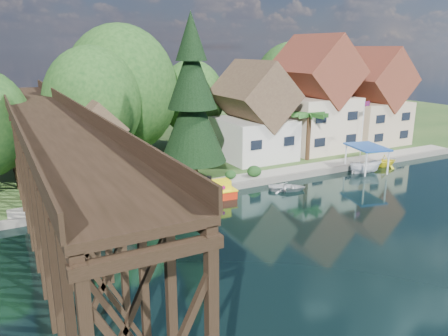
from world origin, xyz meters
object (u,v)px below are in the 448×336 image
(house_left, at_px, (253,118))
(conifer, at_px, (192,102))
(trestle_bridge, at_px, (50,161))
(boat_white_a, at_px, (287,187))
(tugboat, at_px, (219,191))
(boat_yellow, at_px, (385,160))
(palm_tree, at_px, (309,116))
(house_center, at_px, (314,101))
(shed, at_px, (96,148))
(flagpole, at_px, (363,123))
(house_right, at_px, (370,103))
(boat_canopy, at_px, (366,161))

(house_left, height_order, conifer, conifer)
(trestle_bridge, relative_size, boat_white_a, 12.85)
(trestle_bridge, relative_size, tugboat, 13.98)
(conifer, xyz_separation_m, boat_yellow, (21.50, -3.97, -7.18))
(house_left, bearing_deg, palm_tree, -38.10)
(house_center, xyz_separation_m, palm_tree, (-4.12, -4.33, -0.96))
(boat_white_a, bearing_deg, palm_tree, -19.70)
(shed, bearing_deg, flagpole, -8.61)
(flagpole, distance_m, tugboat, 21.08)
(shed, bearing_deg, palm_tree, -5.81)
(trestle_bridge, relative_size, palm_tree, 7.78)
(shed, relative_size, boat_white_a, 2.28)
(house_left, distance_m, tugboat, 14.10)
(trestle_bridge, relative_size, flagpole, 6.74)
(house_right, relative_size, tugboat, 3.94)
(house_right, relative_size, flagpole, 1.90)
(house_center, xyz_separation_m, conifer, (-18.67, -5.33, 1.51))
(house_center, height_order, boat_white_a, house_center)
(conifer, bearing_deg, house_left, 26.52)
(boat_yellow, bearing_deg, flagpole, 24.39)
(house_left, xyz_separation_m, boat_white_a, (-2.74, -10.44, -4.78))
(flagpole, bearing_deg, boat_white_a, -161.70)
(conifer, distance_m, palm_tree, 14.80)
(trestle_bridge, relative_size, boat_canopy, 8.64)
(house_left, height_order, house_right, house_right)
(boat_white_a, xyz_separation_m, boat_canopy, (10.72, 0.81, 0.89))
(shed, relative_size, flagpole, 1.20)
(tugboat, relative_size, boat_canopy, 0.62)
(house_right, xyz_separation_m, boat_yellow, (-6.18, -8.80, -5.03))
(boat_canopy, bearing_deg, boat_yellow, 12.30)
(house_left, distance_m, conifer, 11.17)
(tugboat, height_order, boat_white_a, tugboat)
(shed, xyz_separation_m, boat_white_a, (15.26, -8.94, -3.47))
(shed, xyz_separation_m, tugboat, (8.62, -8.03, -3.17))
(house_right, xyz_separation_m, shed, (-36.00, -1.50, -1.95))
(shed, bearing_deg, boat_white_a, -30.37)
(trestle_bridge, xyz_separation_m, palm_tree, (27.88, 7.00, 0.11))
(house_right, relative_size, palm_tree, 2.19)
(house_left, xyz_separation_m, tugboat, (-9.38, -9.53, -4.48))
(palm_tree, bearing_deg, boat_white_a, -139.04)
(flagpole, bearing_deg, house_center, 107.55)
(boat_yellow, bearing_deg, house_right, -26.15)
(tugboat, bearing_deg, house_center, 28.62)
(boat_white_a, distance_m, boat_yellow, 14.66)
(flagpole, distance_m, boat_white_a, 15.08)
(conifer, relative_size, boat_white_a, 4.49)
(boat_white_a, bearing_deg, flagpole, -42.36)
(house_left, height_order, boat_canopy, house_left)
(house_left, relative_size, palm_tree, 1.94)
(tugboat, height_order, boat_yellow, tugboat)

